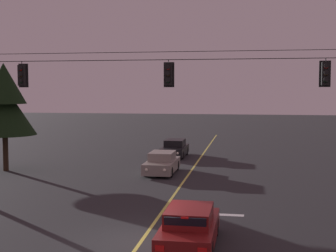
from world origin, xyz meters
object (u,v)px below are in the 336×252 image
Objects in this scene: car_oncoming_trailing at (175,149)px; tree_verge_near at (4,103)px; car_waiting_near_lane at (190,228)px; car_oncoming_lead at (162,163)px; traffic_light_leftmost at (22,75)px; traffic_light_centre at (325,74)px; traffic_light_left_inner at (168,74)px.

car_oncoming_trailing is 13.86m from tree_verge_near.
car_waiting_near_lane and car_oncoming_trailing have the same top height.
traffic_light_leftmost is at bearing -118.92° from car_oncoming_lead.
car_waiting_near_lane is at bearing -43.19° from tree_verge_near.
traffic_light_leftmost is 13.72m from traffic_light_centre.
traffic_light_centre is 13.72m from car_oncoming_lead.
traffic_light_leftmost and traffic_light_centre have the same top height.
traffic_light_centre is 19.87m from car_oncoming_trailing.
traffic_light_centre is 0.28× the size of car_waiting_near_lane.
traffic_light_left_inner is 0.28× the size of car_oncoming_lead.
car_oncoming_lead is at bearing -87.36° from car_oncoming_trailing.
tree_verge_near is (-10.51, -0.85, 3.92)m from car_oncoming_lead.
traffic_light_leftmost is at bearing 180.00° from traffic_light_left_inner.
traffic_light_centre is at bearing -46.34° from car_oncoming_lead.
car_waiting_near_lane is 0.60× the size of tree_verge_near.
traffic_light_centre is at bearing 43.82° from car_waiting_near_lane.
traffic_light_centre is at bearing 0.00° from traffic_light_left_inner.
traffic_light_left_inner is at bearing 0.00° from traffic_light_leftmost.
car_oncoming_lead is 11.25m from tree_verge_near.
tree_verge_near is at bearing 146.52° from traffic_light_left_inner.
traffic_light_left_inner is at bearing -82.14° from car_oncoming_trailing.
car_oncoming_trailing is 0.61× the size of tree_verge_near.
traffic_light_leftmost is at bearing 180.00° from traffic_light_centre.
traffic_light_centre is (13.72, 0.00, 0.00)m from traffic_light_leftmost.
tree_verge_near reaches higher than traffic_light_leftmost.
traffic_light_leftmost reaches higher than car_oncoming_trailing.
car_waiting_near_lane and car_oncoming_lead have the same top height.
car_oncoming_lead is (-3.55, 14.04, -0.00)m from car_waiting_near_lane.
traffic_light_leftmost is 18.30m from car_oncoming_trailing.
traffic_light_left_inner is 17.85m from car_oncoming_trailing.
tree_verge_near is (-5.48, 8.25, -1.52)m from traffic_light_leftmost.
traffic_light_leftmost is at bearing -56.43° from tree_verge_near.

